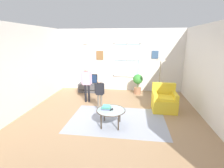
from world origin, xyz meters
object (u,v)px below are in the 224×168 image
object	(u,v)px
book_stack	(106,107)
potted_plant_by_window	(138,82)
television	(91,79)
coffee_table	(111,111)
tv_stand	(91,88)
armchair	(164,101)
person_pink_shirt	(87,80)
floor_lamp	(161,63)
remote_near_books	(112,109)
person_black_shirt	(100,91)
cup	(115,109)

from	to	relation	value
book_stack	potted_plant_by_window	bearing A→B (deg)	72.61
television	coffee_table	xyz separation A→B (m)	(1.32, -2.85, -0.18)
tv_stand	armchair	distance (m)	3.33
tv_stand	book_stack	bearing A→B (deg)	-67.03
potted_plant_by_window	book_stack	bearing A→B (deg)	-107.39
person_pink_shirt	floor_lamp	size ratio (longest dim) A/B	0.75
armchair	remote_near_books	size ratio (longest dim) A/B	6.21
coffee_table	person_black_shirt	distance (m)	1.11
television	cup	bearing A→B (deg)	-63.74
tv_stand	armchair	bearing A→B (deg)	-28.62
television	book_stack	xyz separation A→B (m)	(1.19, -2.80, -0.11)
person_black_shirt	cup	bearing A→B (deg)	-58.44
armchair	person_pink_shirt	size ratio (longest dim) A/B	0.65
book_stack	remote_near_books	distance (m)	0.16
cup	book_stack	bearing A→B (deg)	156.55
television	armchair	xyz separation A→B (m)	(2.92, -1.59, -0.28)
remote_near_books	television	bearing A→B (deg)	115.20
coffee_table	remote_near_books	world-z (taller)	remote_near_books
person_pink_shirt	person_black_shirt	world-z (taller)	person_pink_shirt
armchair	person_pink_shirt	bearing A→B (deg)	172.50
armchair	tv_stand	bearing A→B (deg)	151.38
tv_stand	potted_plant_by_window	distance (m)	2.10
cup	person_pink_shirt	xyz separation A→B (m)	(-1.24, 1.68, 0.34)
remote_near_books	person_pink_shirt	world-z (taller)	person_pink_shirt
tv_stand	coffee_table	world-z (taller)	coffee_table
person_black_shirt	floor_lamp	distance (m)	2.36
potted_plant_by_window	television	bearing A→B (deg)	-179.09
television	floor_lamp	distance (m)	3.11
coffee_table	floor_lamp	bearing A→B (deg)	51.56
tv_stand	cup	bearing A→B (deg)	-63.76
potted_plant_by_window	floor_lamp	bearing A→B (deg)	-53.27
armchair	person_black_shirt	world-z (taller)	person_black_shirt
book_stack	tv_stand	bearing A→B (deg)	112.97
person_black_shirt	armchair	bearing A→B (deg)	8.16
coffee_table	person_black_shirt	bearing A→B (deg)	118.01
remote_near_books	person_black_shirt	world-z (taller)	person_black_shirt
person_black_shirt	floor_lamp	size ratio (longest dim) A/B	0.60
potted_plant_by_window	coffee_table	bearing A→B (deg)	-104.67
tv_stand	television	bearing A→B (deg)	-90.00
remote_near_books	person_pink_shirt	xyz separation A→B (m)	(-1.15, 1.61, 0.38)
person_black_shirt	potted_plant_by_window	size ratio (longest dim) A/B	1.26
television	remote_near_books	xyz separation A→B (m)	(1.34, -2.84, -0.14)
potted_plant_by_window	remote_near_books	bearing A→B (deg)	-104.45
floor_lamp	cup	bearing A→B (deg)	-125.45
person_black_shirt	remote_near_books	bearing A→B (deg)	-60.99
person_black_shirt	floor_lamp	xyz separation A→B (m)	(2.01, 0.93, 0.83)
person_pink_shirt	potted_plant_by_window	bearing A→B (deg)	33.84
tv_stand	television	xyz separation A→B (m)	(0.00, -0.00, 0.42)
potted_plant_by_window	person_black_shirt	bearing A→B (deg)	-123.28
coffee_table	potted_plant_by_window	world-z (taller)	potted_plant_by_window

